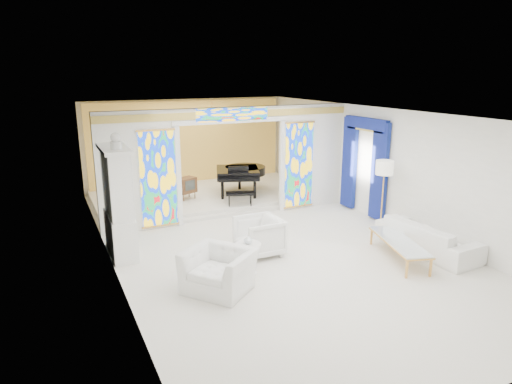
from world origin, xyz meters
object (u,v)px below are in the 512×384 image
china_cabinet (118,203)px  armchair_right (259,236)px  tv_console (186,185)px  coffee_table (399,242)px  sofa (427,237)px  grand_piano (241,172)px  armchair_left (219,270)px

china_cabinet → armchair_right: bearing=-26.2°
china_cabinet → tv_console: 3.95m
china_cabinet → coffee_table: bearing=-28.4°
sofa → grand_piano: size_ratio=0.92×
china_cabinet → armchair_right: china_cabinet is taller
grand_piano → armchair_left: bearing=-97.1°
armchair_right → armchair_left: bearing=-49.7°
armchair_left → coffee_table: armchair_left is taller
armchair_right → tv_console: bearing=-176.4°
china_cabinet → coffee_table: 6.06m
armchair_left → coffee_table: bearing=46.9°
china_cabinet → armchair_right: size_ratio=2.94×
coffee_table → grand_piano: bearing=100.4°
coffee_table → armchair_right: bearing=149.4°
sofa → coffee_table: bearing=91.4°
china_cabinet → tv_console: china_cabinet is taller
china_cabinet → armchair_right: 3.12m
armchair_right → grand_piano: grand_piano is taller
coffee_table → grand_piano: grand_piano is taller
coffee_table → china_cabinet: bearing=151.6°
armchair_left → armchair_right: bearing=92.2°
armchair_right → tv_console: (-0.30, 4.41, 0.18)m
armchair_left → tv_console: 5.72m
armchair_right → grand_piano: size_ratio=0.36×
sofa → coffee_table: (-0.88, -0.07, 0.05)m
china_cabinet → grand_piano: bearing=35.9°
armchair_right → coffee_table: 2.99m
china_cabinet → sofa: 6.82m
armchair_right → sofa: 3.74m
china_cabinet → armchair_left: 2.96m
armchair_right → grand_piano: (1.49, 4.39, 0.42)m
coffee_table → grand_piano: (-1.09, 5.91, 0.45)m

